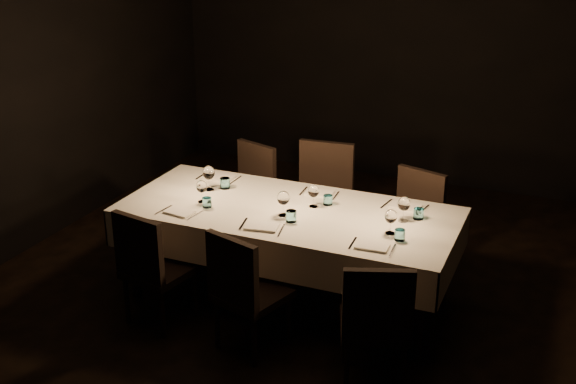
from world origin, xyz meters
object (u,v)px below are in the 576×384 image
at_px(chair_far_center, 322,196).
at_px(chair_near_left, 150,264).
at_px(chair_far_right, 413,220).
at_px(chair_near_right, 376,319).
at_px(chair_near_center, 244,287).
at_px(dining_table, 288,218).
at_px(chair_far_left, 249,189).

bearing_deg(chair_far_center, chair_near_left, -119.34).
height_order(chair_far_center, chair_far_right, chair_far_center).
bearing_deg(chair_near_right, chair_near_center, -22.91).
bearing_deg(chair_far_center, chair_far_right, -11.40).
relative_size(chair_near_center, chair_near_right, 1.00).
height_order(dining_table, chair_near_left, chair_near_left).
xyz_separation_m(chair_far_center, chair_far_right, (0.82, -0.09, -0.05)).
bearing_deg(chair_near_right, dining_table, -61.52).
bearing_deg(dining_table, chair_near_right, -41.23).
bearing_deg(chair_far_center, chair_near_right, -64.57).
bearing_deg(chair_far_left, chair_near_right, -25.84).
distance_m(chair_near_left, chair_far_left, 1.58).
bearing_deg(chair_near_right, chair_far_left, -65.17).
relative_size(chair_near_right, chair_far_left, 0.98).
bearing_deg(chair_far_right, chair_near_right, -66.22).
bearing_deg(chair_near_center, chair_far_center, -71.22).
relative_size(chair_near_left, chair_far_center, 0.90).
relative_size(dining_table, chair_near_right, 2.82).
xyz_separation_m(chair_near_center, chair_far_left, (-0.75, 1.63, 0.01)).
relative_size(dining_table, chair_far_left, 2.78).
relative_size(chair_near_left, chair_near_right, 1.01).
height_order(chair_near_center, chair_near_right, chair_near_center).
bearing_deg(chair_far_left, dining_table, -29.88).
xyz_separation_m(chair_near_center, chair_far_right, (0.78, 1.53, 0.00)).
distance_m(chair_near_left, chair_near_center, 0.76).
relative_size(chair_far_center, chair_far_right, 1.11).
xyz_separation_m(chair_near_right, chair_far_left, (-1.68, 1.67, 0.01)).
bearing_deg(chair_far_right, chair_near_left, -117.84).
bearing_deg(dining_table, chair_near_center, -89.60).
xyz_separation_m(dining_table, chair_near_right, (0.94, -0.82, -0.19)).
distance_m(chair_near_center, chair_far_right, 1.72).
bearing_deg(dining_table, chair_near_left, -136.06).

